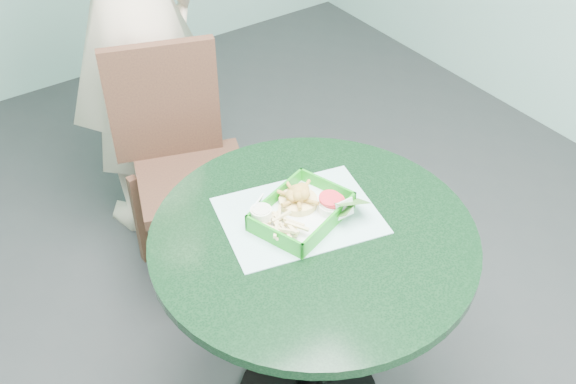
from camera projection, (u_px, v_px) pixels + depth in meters
cafe_table at (312, 281)px, 1.92m from camera, size 0.89×0.89×0.75m
dining_chair at (181, 152)px, 2.48m from camera, size 0.40×0.40×0.93m
placemat at (299, 221)px, 1.87m from camera, size 0.48×0.40×0.00m
food_basket at (301, 220)px, 1.84m from camera, size 0.26×0.19×0.05m
crab_sandwich at (304, 201)px, 1.86m from camera, size 0.11×0.11×0.07m
fries_pile at (272, 222)px, 1.81m from camera, size 0.12×0.12×0.04m
sauce_ramekin at (260, 209)px, 1.83m from camera, size 0.06×0.06×0.03m
garnish_cup at (337, 216)px, 1.82m from camera, size 0.11×0.11×0.04m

